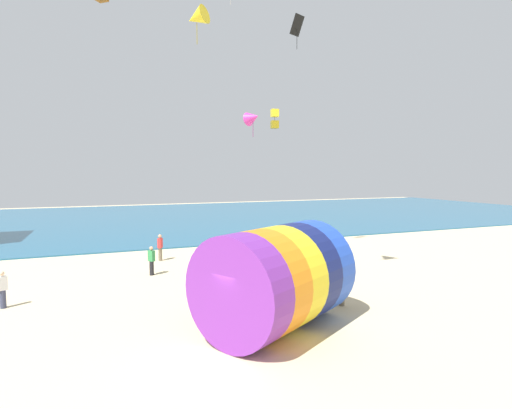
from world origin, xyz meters
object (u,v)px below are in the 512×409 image
Objects in this scene: giant_inflatable_tube at (276,278)px; kite_handler at (342,287)px; kite_black_diamond at (297,26)px; kite_yellow_delta at (197,18)px; kite_yellow_box at (275,119)px; kite_magenta_delta at (253,118)px; bystander_far_left at (160,247)px; bystander_near_water at (2,289)px; bystander_mid_beach at (152,261)px.

giant_inflatable_tube is 4.02m from kite_handler.
kite_yellow_delta is at bearing -147.11° from kite_black_diamond.
kite_black_diamond reaches higher than kite_yellow_box.
kite_yellow_delta is 0.82× the size of kite_black_diamond.
kite_yellow_box is 7.15m from kite_magenta_delta.
giant_inflatable_tube is 12.26m from kite_magenta_delta.
kite_magenta_delta reaches higher than bystander_far_left.
giant_inflatable_tube is at bearing -113.65° from kite_yellow_box.
giant_inflatable_tube is 4.20× the size of kite_yellow_box.
kite_handler is 11.71m from kite_magenta_delta.
bystander_near_water is at bearing 147.96° from giant_inflatable_tube.
giant_inflatable_tube is 10.05m from bystander_mid_beach.
kite_yellow_box is 0.96× the size of kite_magenta_delta.
kite_yellow_box is at bearing 55.53° from kite_magenta_delta.
bystander_near_water is 0.98× the size of bystander_mid_beach.
kite_magenta_delta is (2.75, 9.61, 7.09)m from giant_inflatable_tube.
kite_yellow_box is 21.06m from bystander_near_water.
giant_inflatable_tube is 18.61m from kite_black_diamond.
kite_black_diamond is at bearing 60.03° from giant_inflatable_tube.
bystander_near_water is 0.92× the size of bystander_far_left.
kite_black_diamond reaches higher than kite_handler.
giant_inflatable_tube is at bearing -76.93° from kite_yellow_delta.
kite_handler is at bearing -19.89° from bystander_near_water.
kite_magenta_delta is 10.16m from bystander_far_left.
kite_black_diamond is at bearing 22.96° from kite_magenta_delta.
kite_yellow_box is at bearing 30.83° from bystander_mid_beach.
bystander_near_water is at bearing 179.54° from kite_yellow_delta.
kite_yellow_delta is (-8.19, -9.37, 3.17)m from kite_yellow_box.
kite_yellow_box is at bearing 66.35° from giant_inflatable_tube.
kite_black_diamond is (-0.33, -4.29, 5.49)m from kite_yellow_box.
kite_magenta_delta is 6.76m from kite_yellow_delta.
bystander_near_water is 10.08m from bystander_far_left.
kite_black_diamond is at bearing -11.40° from bystander_far_left.
kite_yellow_box reaches higher than bystander_mid_beach.
kite_handler is 0.98× the size of kite_magenta_delta.
bystander_mid_beach is (-6.11, -0.19, -8.15)m from kite_magenta_delta.
bystander_near_water is at bearing -164.68° from kite_magenta_delta.
kite_yellow_delta is (-5.08, 4.82, 12.17)m from kite_handler.
kite_magenta_delta is 1.02× the size of bystander_near_water.
giant_inflatable_tube is at bearing -160.83° from kite_handler.
kite_magenta_delta is at bearing 74.01° from giant_inflatable_tube.
kite_yellow_box reaches higher than bystander_near_water.
kite_yellow_box is 0.95× the size of bystander_mid_beach.
kite_handler is (3.66, 1.27, -1.08)m from giant_inflatable_tube.
bystander_near_water is at bearing -162.89° from kite_black_diamond.
bystander_near_water is (-8.43, 0.07, -12.17)m from kite_yellow_delta.
bystander_near_water is (-13.50, 4.89, -0.00)m from kite_handler.
giant_inflatable_tube is 4.08× the size of bystander_near_water.
kite_black_diamond reaches higher than bystander_far_left.
kite_yellow_box is at bearing 15.28° from bystander_far_left.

